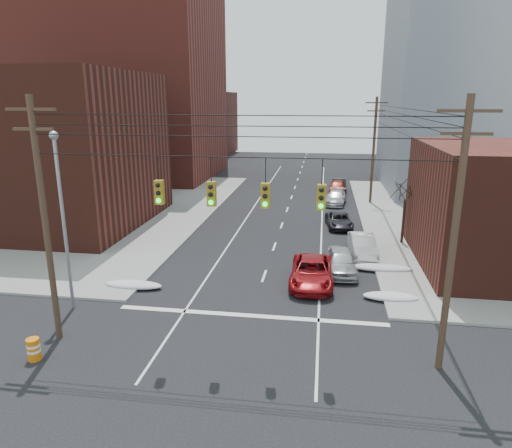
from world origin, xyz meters
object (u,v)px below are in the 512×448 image
(lot_car_d, at_px, (85,202))
(parked_car_f, at_px, (339,185))
(parked_car_b, at_px, (363,246))
(parked_car_c, at_px, (339,220))
(lot_car_b, at_px, (126,205))
(lot_car_c, at_px, (113,207))
(parked_car_a, at_px, (341,261))
(construction_barrel, at_px, (34,349))
(red_pickup, at_px, (312,272))
(parked_car_e, at_px, (337,187))
(parked_car_d, at_px, (336,198))
(lot_car_a, at_px, (120,205))

(lot_car_d, bearing_deg, parked_car_f, -86.18)
(parked_car_b, height_order, parked_car_c, parked_car_b)
(lot_car_b, bearing_deg, lot_car_c, 162.50)
(parked_car_a, bearing_deg, parked_car_f, 84.95)
(parked_car_b, distance_m, construction_barrel, 21.65)
(parked_car_b, xyz_separation_m, lot_car_d, (-26.37, 9.95, 0.06))
(red_pickup, height_order, lot_car_b, lot_car_b)
(lot_car_c, bearing_deg, parked_car_c, -115.01)
(parked_car_b, bearing_deg, parked_car_e, 89.20)
(parked_car_a, height_order, parked_car_d, parked_car_a)
(parked_car_a, height_order, parked_car_f, parked_car_a)
(parked_car_c, xyz_separation_m, parked_car_d, (-0.09, 9.08, 0.09))
(parked_car_a, distance_m, lot_car_d, 28.18)
(parked_car_e, xyz_separation_m, lot_car_d, (-25.13, -12.09, 0.04))
(parked_car_c, distance_m, lot_car_a, 20.94)
(parked_car_d, bearing_deg, construction_barrel, -105.23)
(parked_car_d, distance_m, lot_car_d, 25.67)
(parked_car_b, height_order, lot_car_a, parked_car_b)
(parked_car_d, xyz_separation_m, parked_car_f, (0.49, 6.90, 0.06))
(parked_car_b, relative_size, lot_car_b, 0.92)
(lot_car_c, bearing_deg, parked_car_b, -132.68)
(parked_car_f, distance_m, lot_car_a, 25.51)
(parked_car_c, height_order, parked_car_d, parked_car_d)
(parked_car_f, bearing_deg, lot_car_c, -145.27)
(parked_car_f, xyz_separation_m, lot_car_d, (-25.33, -13.34, 0.06))
(parked_car_a, relative_size, parked_car_b, 0.97)
(parked_car_d, xyz_separation_m, parked_car_e, (0.28, 5.65, 0.08))
(parked_car_b, xyz_separation_m, parked_car_f, (-1.04, 23.29, -0.00))
(red_pickup, xyz_separation_m, lot_car_d, (-22.98, 15.56, 0.06))
(parked_car_a, xyz_separation_m, parked_car_b, (1.60, 3.48, -0.00))
(parked_car_f, relative_size, lot_car_d, 1.17)
(construction_barrel, bearing_deg, lot_car_c, 107.65)
(parked_car_b, height_order, parked_car_d, parked_car_b)
(construction_barrel, bearing_deg, lot_car_d, 114.10)
(parked_car_f, relative_size, lot_car_a, 1.11)
(red_pickup, height_order, parked_car_c, red_pickup)
(parked_car_e, bearing_deg, parked_car_a, -87.47)
(parked_car_e, relative_size, construction_barrel, 4.69)
(parked_car_b, xyz_separation_m, lot_car_a, (-22.29, 9.18, 0.07))
(red_pickup, relative_size, parked_car_b, 1.18)
(red_pickup, xyz_separation_m, parked_car_d, (1.87, 22.00, -0.06))
(parked_car_e, bearing_deg, parked_car_f, 83.96)
(parked_car_d, relative_size, lot_car_d, 1.23)
(lot_car_a, xyz_separation_m, lot_car_c, (-0.18, -1.10, 0.09))
(parked_car_c, bearing_deg, lot_car_d, 167.71)
(red_pickup, xyz_separation_m, lot_car_b, (-18.38, 14.91, 0.09))
(lot_car_c, bearing_deg, parked_car_d, -91.28)
(parked_car_b, distance_m, parked_car_f, 23.31)
(lot_car_d, relative_size, construction_barrel, 4.03)
(red_pickup, bearing_deg, construction_barrel, -138.61)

